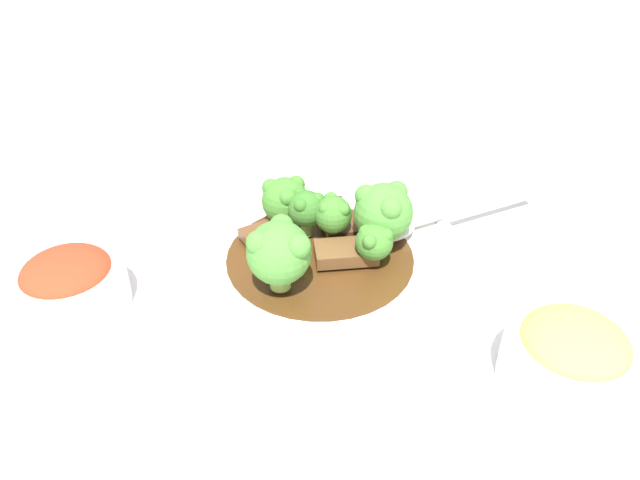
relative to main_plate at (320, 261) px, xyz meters
The scene contains 15 objects.
ground_plane 0.01m from the main_plate, ahead, with size 4.00×4.00×0.00m, color silver.
main_plate is the anchor object (origin of this frame).
beef_strip_0 0.03m from the main_plate, behind, with size 0.06×0.05×0.01m.
beef_strip_1 0.05m from the main_plate, 93.74° to the right, with size 0.06×0.07×0.01m.
beef_strip_2 0.05m from the main_plate, 11.57° to the left, with size 0.07×0.07×0.01m.
broccoli_floret_0 0.07m from the main_plate, 39.99° to the right, with size 0.05×0.05×0.05m.
broccoli_floret_1 0.05m from the main_plate, 101.85° to the right, with size 0.04×0.04×0.05m.
broccoli_floret_2 0.05m from the main_plate, 50.95° to the right, with size 0.03×0.03×0.05m.
broccoli_floret_3 0.08m from the main_plate, 150.58° to the right, with size 0.05×0.05×0.06m.
broccoli_floret_4 0.07m from the main_plate, 70.85° to the left, with size 0.05×0.05×0.06m.
broccoli_floret_5 0.06m from the main_plate, behind, with size 0.03×0.03×0.04m.
serving_spoon 0.09m from the main_plate, 138.28° to the right, with size 0.17×0.16×0.01m.
side_bowl_kimchi 0.22m from the main_plate, 30.08° to the left, with size 0.10×0.10×0.05m.
side_bowl_appetizer 0.23m from the main_plate, 159.60° to the left, with size 0.10×0.10×0.06m.
sauce_dish 0.21m from the main_plate, 91.74° to the right, with size 0.07×0.07×0.01m.
Camera 1 is at (-0.13, 0.44, 0.37)m, focal length 35.00 mm.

